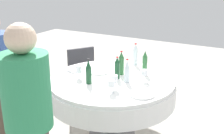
% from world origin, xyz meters
% --- Properties ---
extents(ground_plane, '(10.00, 10.00, 0.00)m').
position_xyz_m(ground_plane, '(0.00, 0.00, 0.00)').
color(ground_plane, '#B7B2A8').
extents(dining_table, '(1.47, 1.47, 0.74)m').
position_xyz_m(dining_table, '(0.00, 0.00, 0.59)').
color(dining_table, white).
rests_on(dining_table, ground_plane).
extents(bottle_clear_rear, '(0.06, 0.06, 0.27)m').
position_xyz_m(bottle_clear_rear, '(0.02, 0.20, 0.86)').
color(bottle_clear_rear, silver).
rests_on(bottle_clear_rear, dining_table).
extents(bottle_dark_green_far, '(0.06, 0.06, 0.28)m').
position_xyz_m(bottle_dark_green_far, '(0.25, -0.15, 0.87)').
color(bottle_dark_green_far, '#194728').
rests_on(bottle_dark_green_far, dining_table).
extents(bottle_green_inner, '(0.06, 0.06, 0.29)m').
position_xyz_m(bottle_green_inner, '(-0.18, 0.03, 0.87)').
color(bottle_green_inner, '#2D6B38').
rests_on(bottle_green_inner, dining_table).
extents(bottle_dark_green_north, '(0.06, 0.06, 0.26)m').
position_xyz_m(bottle_dark_green_north, '(-0.03, 0.05, 0.86)').
color(bottle_dark_green_north, '#194728').
rests_on(bottle_dark_green_north, dining_table).
extents(bottle_clear_near, '(0.06, 0.06, 0.29)m').
position_xyz_m(bottle_clear_near, '(-0.59, 0.02, 0.88)').
color(bottle_clear_near, silver).
rests_on(bottle_clear_near, dining_table).
extents(bottle_green_front, '(0.06, 0.06, 0.30)m').
position_xyz_m(bottle_green_front, '(-0.33, 0.27, 0.88)').
color(bottle_green_front, '#2D6B38').
rests_on(bottle_green_front, dining_table).
extents(wine_glass_north, '(0.07, 0.07, 0.15)m').
position_xyz_m(wine_glass_north, '(0.17, -0.34, 0.84)').
color(wine_glass_north, white).
rests_on(wine_glass_north, dining_table).
extents(wine_glass_near, '(0.07, 0.07, 0.15)m').
position_xyz_m(wine_glass_near, '(0.26, 0.17, 0.85)').
color(wine_glass_near, white).
rests_on(wine_glass_near, dining_table).
extents(wine_glass_front, '(0.07, 0.07, 0.14)m').
position_xyz_m(wine_glass_front, '(-0.10, 0.36, 0.84)').
color(wine_glass_front, white).
rests_on(wine_glass_front, dining_table).
extents(wine_glass_outer, '(0.07, 0.07, 0.13)m').
position_xyz_m(wine_glass_outer, '(0.36, 0.19, 0.83)').
color(wine_glass_outer, white).
rests_on(wine_glass_outer, dining_table).
extents(plate_east, '(0.23, 0.23, 0.02)m').
position_xyz_m(plate_east, '(-0.10, -0.23, 0.75)').
color(plate_east, white).
rests_on(plate_east, dining_table).
extents(plate_left, '(0.25, 0.25, 0.02)m').
position_xyz_m(plate_left, '(0.26, 0.48, 0.75)').
color(plate_left, white).
rests_on(plate_left, dining_table).
extents(fork_far, '(0.18, 0.07, 0.00)m').
position_xyz_m(fork_far, '(0.37, -0.31, 0.74)').
color(fork_far, silver).
rests_on(fork_far, dining_table).
extents(spoon_inner, '(0.11, 0.16, 0.00)m').
position_xyz_m(spoon_inner, '(-0.42, 0.00, 0.74)').
color(spoon_inner, silver).
rests_on(spoon_inner, dining_table).
extents(fork_north, '(0.15, 0.12, 0.00)m').
position_xyz_m(fork_north, '(0.10, -0.05, 0.74)').
color(fork_north, silver).
rests_on(fork_north, dining_table).
extents(folded_napkin, '(0.14, 0.14, 0.02)m').
position_xyz_m(folded_napkin, '(0.01, -0.53, 0.75)').
color(folded_napkin, white).
rests_on(folded_napkin, dining_table).
extents(person_far, '(0.34, 0.34, 1.60)m').
position_xyz_m(person_far, '(1.37, 0.08, 0.84)').
color(person_far, '#4C3F33').
rests_on(person_far, ground_plane).
extents(chair_front, '(0.56, 0.56, 0.87)m').
position_xyz_m(chair_front, '(-0.60, -0.89, 0.52)').
color(chair_front, '#2D2D33').
rests_on(chair_front, ground_plane).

